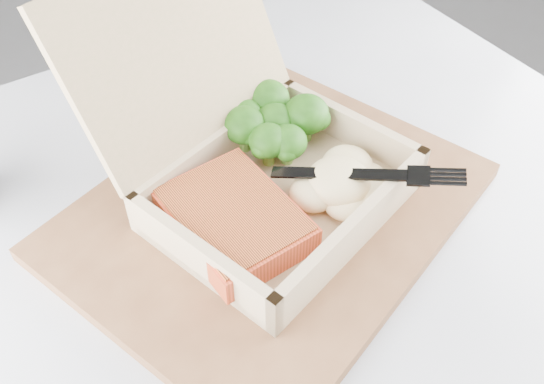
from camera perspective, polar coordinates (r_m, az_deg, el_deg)
name	(u,v)px	position (r m, az deg, el deg)	size (l,w,h in m)	color
floor	(370,305)	(1.40, 9.22, -10.47)	(4.00, 4.00, 0.00)	gray
cafe_table	(299,337)	(0.72, 2.57, -13.51)	(0.88, 0.88, 0.72)	black
serving_tray	(271,210)	(0.58, -0.13, -1.69)	(0.37, 0.30, 0.02)	brown
takeout_container	(247,148)	(0.56, -2.35, 4.18)	(0.31, 0.32, 0.20)	tan
salmon_fillet	(233,220)	(0.53, -3.65, -2.61)	(0.10, 0.13, 0.03)	#D24629
broccoli_pile	(275,127)	(0.61, 0.29, 6.13)	(0.11, 0.11, 0.04)	#2E771A
mashed_potatoes	(339,181)	(0.56, 6.31, 1.02)	(0.10, 0.09, 0.03)	beige
plastic_fork	(313,170)	(0.55, 3.90, 2.03)	(0.15, 0.12, 0.02)	black
receipt	(160,103)	(0.72, -10.51, 8.28)	(0.08, 0.14, 0.00)	white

